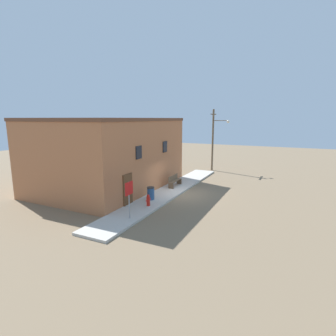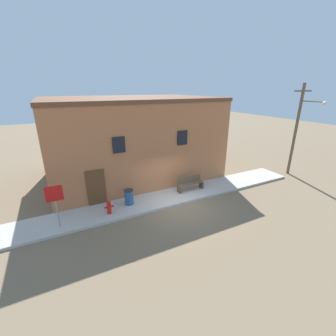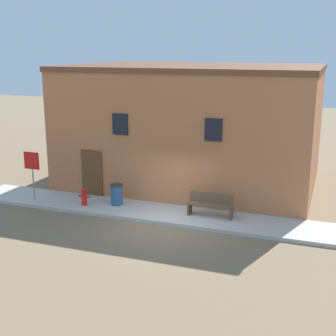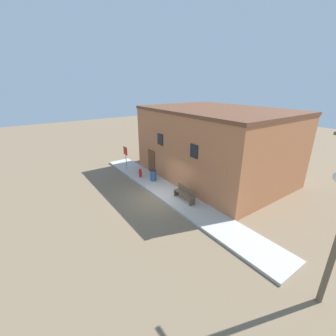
{
  "view_description": "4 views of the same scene",
  "coord_description": "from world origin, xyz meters",
  "px_view_note": "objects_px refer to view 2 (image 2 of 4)",
  "views": [
    {
      "loc": [
        -18.04,
        -7.52,
        5.75
      ],
      "look_at": [
        -0.21,
        1.06,
        2.0
      ],
      "focal_mm": 28.0,
      "sensor_mm": 36.0,
      "label": 1
    },
    {
      "loc": [
        -5.82,
        -9.91,
        6.42
      ],
      "look_at": [
        -0.21,
        1.06,
        2.0
      ],
      "focal_mm": 24.0,
      "sensor_mm": 36.0,
      "label": 2
    },
    {
      "loc": [
        5.88,
        -15.65,
        6.58
      ],
      "look_at": [
        -0.21,
        1.06,
        2.0
      ],
      "focal_mm": 50.0,
      "sensor_mm": 36.0,
      "label": 3
    },
    {
      "loc": [
        11.99,
        -7.56,
        7.63
      ],
      "look_at": [
        -0.21,
        1.06,
        2.0
      ],
      "focal_mm": 24.0,
      "sensor_mm": 36.0,
      "label": 4
    }
  ],
  "objects_px": {
    "fire_hydrant": "(109,207)",
    "bench": "(190,183)",
    "utility_pole": "(299,126)",
    "stop_sign": "(55,199)",
    "trash_bin": "(129,197)"
  },
  "relations": [
    {
      "from": "trash_bin",
      "to": "utility_pole",
      "type": "relative_size",
      "value": 0.13
    },
    {
      "from": "fire_hydrant",
      "to": "utility_pole",
      "type": "height_order",
      "value": "utility_pole"
    },
    {
      "from": "fire_hydrant",
      "to": "bench",
      "type": "xyz_separation_m",
      "value": [
        5.34,
        0.53,
        0.09
      ]
    },
    {
      "from": "fire_hydrant",
      "to": "trash_bin",
      "type": "height_order",
      "value": "trash_bin"
    },
    {
      "from": "fire_hydrant",
      "to": "bench",
      "type": "bearing_deg",
      "value": 5.71
    },
    {
      "from": "bench",
      "to": "trash_bin",
      "type": "xyz_separation_m",
      "value": [
        -4.09,
        -0.01,
        -0.02
      ]
    },
    {
      "from": "fire_hydrant",
      "to": "stop_sign",
      "type": "xyz_separation_m",
      "value": [
        -2.39,
        -0.16,
        1.14
      ]
    },
    {
      "from": "bench",
      "to": "utility_pole",
      "type": "xyz_separation_m",
      "value": [
        8.76,
        -0.84,
        3.15
      ]
    },
    {
      "from": "utility_pole",
      "to": "trash_bin",
      "type": "bearing_deg",
      "value": 176.3
    },
    {
      "from": "fire_hydrant",
      "to": "utility_pole",
      "type": "xyz_separation_m",
      "value": [
        14.11,
        -0.31,
        3.24
      ]
    },
    {
      "from": "trash_bin",
      "to": "utility_pole",
      "type": "height_order",
      "value": "utility_pole"
    },
    {
      "from": "stop_sign",
      "to": "trash_bin",
      "type": "height_order",
      "value": "stop_sign"
    },
    {
      "from": "utility_pole",
      "to": "stop_sign",
      "type": "bearing_deg",
      "value": 179.47
    },
    {
      "from": "stop_sign",
      "to": "bench",
      "type": "xyz_separation_m",
      "value": [
        7.73,
        0.69,
        -1.05
      ]
    },
    {
      "from": "fire_hydrant",
      "to": "trash_bin",
      "type": "xyz_separation_m",
      "value": [
        1.26,
        0.52,
        0.07
      ]
    }
  ]
}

